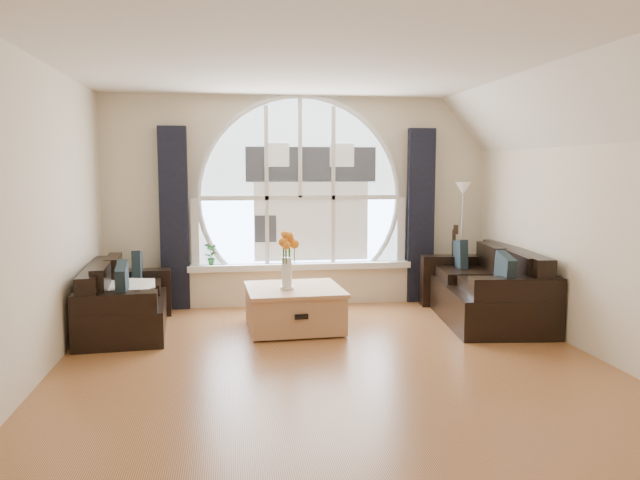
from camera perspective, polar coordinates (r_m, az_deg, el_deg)
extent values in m
cube|color=brown|center=(5.70, 1.33, -11.59)|extent=(5.00, 5.50, 0.01)
cube|color=silver|center=(5.50, 1.40, 16.25)|extent=(5.00, 5.50, 0.01)
cube|color=beige|center=(8.15, -1.87, 3.56)|extent=(5.00, 0.01, 2.70)
cube|color=beige|center=(2.78, 10.89, -2.32)|extent=(5.00, 0.01, 2.70)
cube|color=beige|center=(5.59, -24.82, 1.60)|extent=(0.01, 5.50, 2.70)
cube|color=beige|center=(6.35, 24.23, 2.15)|extent=(0.01, 5.50, 2.70)
cube|color=silver|center=(6.20, 22.29, 11.40)|extent=(0.92, 5.50, 0.72)
cube|color=silver|center=(8.11, -1.85, 5.49)|extent=(2.60, 0.06, 2.15)
cube|color=white|center=(8.14, -1.77, -2.39)|extent=(2.90, 0.22, 0.08)
cube|color=white|center=(8.08, -1.83, 5.49)|extent=(2.76, 0.08, 2.15)
cube|color=silver|center=(8.12, -0.78, 4.61)|extent=(1.70, 0.02, 1.50)
cube|color=black|center=(8.02, -13.20, 1.91)|extent=(0.35, 0.12, 2.30)
cube|color=black|center=(8.38, 9.18, 2.19)|extent=(0.35, 0.12, 2.30)
cube|color=black|center=(7.15, -17.31, -4.83)|extent=(0.94, 1.70, 0.73)
cube|color=black|center=(7.53, 14.76, -4.18)|extent=(1.16, 2.00, 0.85)
cube|color=#AD744A|center=(6.95, -2.40, -6.09)|extent=(1.09, 1.09, 0.51)
cube|color=silver|center=(6.97, -17.75, -4.30)|extent=(0.66, 0.66, 0.10)
cube|color=white|center=(6.75, -3.07, -1.26)|extent=(0.24, 0.24, 0.70)
cube|color=#B2B2B2|center=(8.36, 12.84, -0.31)|extent=(0.24, 0.24, 1.60)
cube|color=brown|center=(8.29, 11.98, -2.23)|extent=(0.42, 0.35, 1.06)
imported|color=#1E6023|center=(8.07, -9.98, -1.20)|extent=(0.19, 0.16, 0.30)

